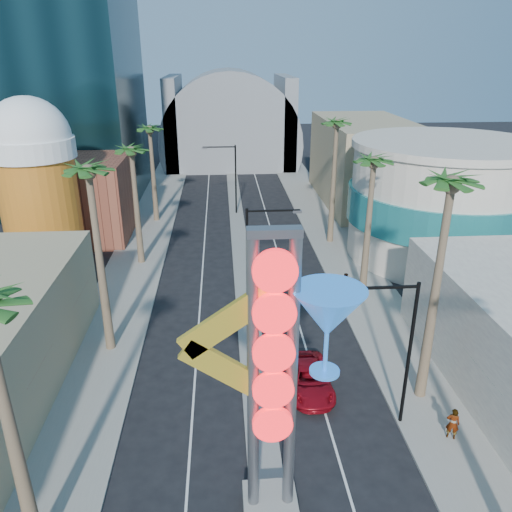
{
  "coord_description": "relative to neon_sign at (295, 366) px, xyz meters",
  "views": [
    {
      "loc": [
        -1.65,
        -11.88,
        17.77
      ],
      "look_at": [
        0.57,
        19.36,
        4.8
      ],
      "focal_mm": 35.0,
      "sensor_mm": 36.0,
      "label": 1
    }
  ],
  "objects": [
    {
      "name": "sidewalk_west",
      "position": [
        -10.32,
        32.04,
        -7.23
      ],
      "size": [
        5.0,
        100.0,
        0.15
      ],
      "primitive_type": "cube",
      "color": "gray",
      "rests_on": "ground"
    },
    {
      "name": "sidewalk_east",
      "position": [
        8.68,
        32.04,
        -7.23
      ],
      "size": [
        5.0,
        100.0,
        0.15
      ],
      "primitive_type": "cube",
      "color": "gray",
      "rests_on": "ground"
    },
    {
      "name": "median",
      "position": [
        -0.82,
        35.04,
        -7.23
      ],
      "size": [
        1.6,
        84.0,
        0.15
      ],
      "primitive_type": "cube",
      "color": "gray",
      "rests_on": "ground"
    },
    {
      "name": "brick_filler_west",
      "position": [
        -16.82,
        35.04,
        -3.31
      ],
      "size": [
        10.0,
        10.0,
        8.0
      ],
      "primitive_type": "cube",
      "color": "brown",
      "rests_on": "ground"
    },
    {
      "name": "filler_east",
      "position": [
        15.18,
        45.04,
        -2.31
      ],
      "size": [
        10.0,
        20.0,
        10.0
      ],
      "primitive_type": "cube",
      "color": "tan",
      "rests_on": "ground"
    },
    {
      "name": "beer_mug",
      "position": [
        -17.82,
        27.04,
        0.54
      ],
      "size": [
        7.0,
        7.0,
        14.5
      ],
      "color": "orange",
      "rests_on": "ground"
    },
    {
      "name": "turquoise_building",
      "position": [
        17.18,
        27.04,
        -2.06
      ],
      "size": [
        16.6,
        16.6,
        10.6
      ],
      "color": "#BBAD9E",
      "rests_on": "ground"
    },
    {
      "name": "canopy",
      "position": [
        -0.82,
        69.04,
        -3.0
      ],
      "size": [
        22.0,
        16.0,
        22.0
      ],
      "color": "slate",
      "rests_on": "ground"
    },
    {
      "name": "neon_sign",
      "position": [
        0.0,
        0.0,
        0.0
      ],
      "size": [
        6.53,
        2.6,
        12.55
      ],
      "color": "gray",
      "rests_on": "ground"
    },
    {
      "name": "streetlight_0",
      "position": [
        -0.27,
        17.04,
        -2.43
      ],
      "size": [
        3.79,
        0.25,
        8.0
      ],
      "color": "black",
      "rests_on": "ground"
    },
    {
      "name": "streetlight_1",
      "position": [
        -1.36,
        41.04,
        -2.43
      ],
      "size": [
        3.79,
        0.25,
        8.0
      ],
      "color": "black",
      "rests_on": "ground"
    },
    {
      "name": "streetlight_2",
      "position": [
        5.91,
        5.04,
        -2.47
      ],
      "size": [
        3.45,
        0.25,
        8.0
      ],
      "color": "black",
      "rests_on": "ground"
    },
    {
      "name": "palm_1",
      "position": [
        -9.82,
        13.04,
        3.52
      ],
      "size": [
        2.4,
        2.4,
        12.7
      ],
      "color": "brown",
      "rests_on": "ground"
    },
    {
      "name": "palm_2",
      "position": [
        -9.82,
        27.04,
        2.17
      ],
      "size": [
        2.4,
        2.4,
        11.2
      ],
      "color": "brown",
      "rests_on": "ground"
    },
    {
      "name": "palm_3",
      "position": [
        -9.82,
        39.04,
        2.17
      ],
      "size": [
        2.4,
        2.4,
        11.2
      ],
      "color": "brown",
      "rests_on": "ground"
    },
    {
      "name": "palm_5",
      "position": [
        8.18,
        7.04,
        3.96
      ],
      "size": [
        2.4,
        2.4,
        13.2
      ],
      "color": "brown",
      "rests_on": "ground"
    },
    {
      "name": "palm_6",
      "position": [
        8.18,
        19.04,
        2.62
      ],
      "size": [
        2.4,
        2.4,
        11.7
      ],
      "color": "brown",
      "rests_on": "ground"
    },
    {
      "name": "palm_7",
      "position": [
        8.18,
        31.04,
        3.52
      ],
      "size": [
        2.4,
        2.4,
        12.7
      ],
      "color": "brown",
      "rests_on": "ground"
    },
    {
      "name": "red_pickup",
      "position": [
        2.18,
        8.12,
        -6.61
      ],
      "size": [
        2.33,
        5.0,
        1.39
      ],
      "primitive_type": "imported",
      "rotation": [
        0.0,
        0.0,
        -0.01
      ],
      "color": "maroon",
      "rests_on": "ground"
    },
    {
      "name": "pedestrian_a",
      "position": [
        8.43,
        3.66,
        -6.3
      ],
      "size": [
        0.74,
        0.62,
        1.71
      ],
      "primitive_type": "imported",
      "rotation": [
        0.0,
        0.0,
        2.74
      ],
      "color": "gray",
      "rests_on": "sidewalk_east"
    },
    {
      "name": "pedestrian_b",
      "position": [
        6.9,
        19.53,
        -6.31
      ],
      "size": [
        0.96,
        0.82,
        1.7
      ],
      "primitive_type": "imported",
      "rotation": [
        0.0,
        0.0,
        3.38
      ],
      "color": "gray",
      "rests_on": "sidewalk_east"
    }
  ]
}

